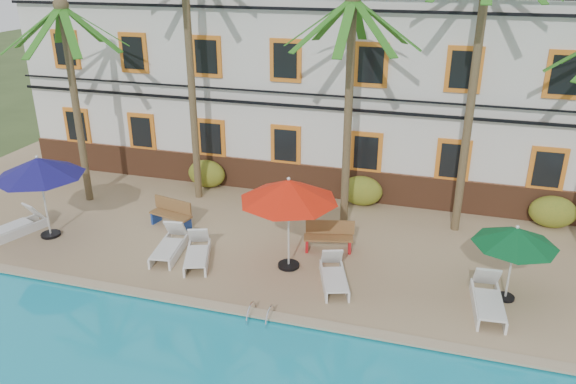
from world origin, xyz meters
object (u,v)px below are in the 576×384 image
(palm_a, at_px, (71,75))
(lounger_a, at_px, (18,225))
(lounger_b, at_px, (170,245))
(lounger_d, at_px, (334,275))
(umbrella_blue, at_px, (39,168))
(bench_right, at_px, (328,236))
(palm_c, at_px, (350,82))
(lounger_e, at_px, (488,299))
(palm_b, at_px, (189,42))
(palm_d, at_px, (477,57))
(umbrella_green, at_px, (516,237))
(pool_ladder, at_px, (261,317))
(lounger_c, at_px, (197,253))
(umbrella_red, at_px, (289,191))
(bench_left, at_px, (172,213))

(palm_a, bearing_deg, lounger_a, -100.31)
(lounger_b, distance_m, lounger_d, 5.14)
(umbrella_blue, height_order, bench_right, umbrella_blue)
(palm_c, distance_m, lounger_e, 7.41)
(palm_a, height_order, lounger_e, palm_a)
(lounger_a, bearing_deg, palm_b, 45.44)
(palm_d, xyz_separation_m, umbrella_green, (1.37, -3.86, -3.81))
(umbrella_blue, xyz_separation_m, pool_ladder, (7.99, -2.30, -2.35))
(lounger_e, distance_m, bench_right, 5.02)
(palm_d, xyz_separation_m, lounger_a, (-13.67, -4.34, -5.37))
(palm_d, height_order, lounger_c, palm_d)
(palm_c, bearing_deg, umbrella_red, -107.66)
(palm_a, relative_size, palm_c, 0.95)
(lounger_d, bearing_deg, bench_right, 107.20)
(pool_ladder, bearing_deg, bench_left, 137.89)
(palm_d, height_order, pool_ladder, palm_d)
(palm_d, distance_m, umbrella_green, 5.60)
(lounger_d, bearing_deg, palm_c, 97.13)
(bench_left, bearing_deg, umbrella_red, -18.38)
(umbrella_green, xyz_separation_m, lounger_e, (-0.49, -0.66, -1.53))
(lounger_a, height_order, pool_ladder, lounger_a)
(lounger_b, distance_m, lounger_c, 1.00)
(palm_b, xyz_separation_m, lounger_d, (6.17, -4.55, -5.42))
(lounger_e, bearing_deg, bench_left, 168.09)
(lounger_b, bearing_deg, palm_a, 149.03)
(bench_right, bearing_deg, umbrella_red, -122.57)
(palm_d, relative_size, umbrella_green, 4.14)
(umbrella_blue, xyz_separation_m, umbrella_green, (13.93, 0.35, -0.52))
(palm_b, bearing_deg, bench_left, -85.15)
(palm_d, height_order, lounger_e, palm_d)
(umbrella_blue, relative_size, lounger_c, 1.42)
(umbrella_blue, distance_m, lounger_b, 4.76)
(lounger_a, xyz_separation_m, bench_left, (4.57, 1.92, 0.19))
(palm_a, bearing_deg, palm_b, 20.00)
(umbrella_red, bearing_deg, bench_left, 161.62)
(palm_c, relative_size, lounger_e, 3.71)
(palm_b, height_order, lounger_b, palm_b)
(palm_b, distance_m, bench_right, 8.09)
(umbrella_red, bearing_deg, bench_right, 57.43)
(palm_c, height_order, lounger_e, palm_c)
(palm_b, bearing_deg, lounger_a, -134.56)
(palm_a, bearing_deg, lounger_b, -30.97)
(umbrella_red, height_order, lounger_e, umbrella_red)
(lounger_e, relative_size, pool_ladder, 2.73)
(palm_a, distance_m, umbrella_red, 9.18)
(palm_c, xyz_separation_m, lounger_a, (-10.07, -3.56, -4.57))
(palm_d, relative_size, umbrella_red, 3.18)
(umbrella_red, relative_size, lounger_d, 1.47)
(umbrella_blue, height_order, lounger_a, umbrella_blue)
(lounger_a, xyz_separation_m, bench_right, (9.94, 1.79, 0.19))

